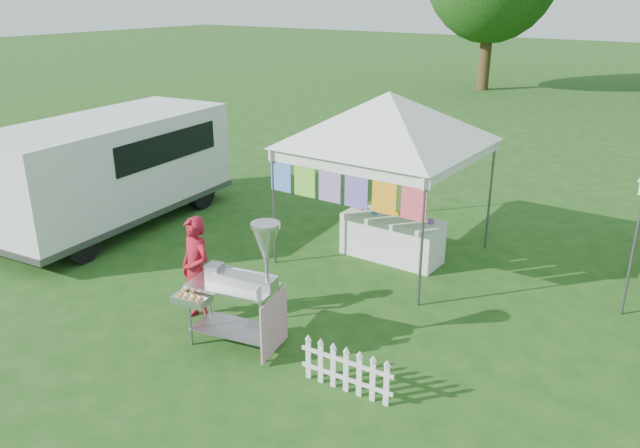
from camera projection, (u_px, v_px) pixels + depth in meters
The scene contains 7 objects.
ground at pixel (262, 335), 8.87m from camera, with size 120.00×120.00×0.00m, color #1C4614.
canopy_main at pixel (389, 92), 10.50m from camera, with size 4.24×4.24×3.45m.
donut_cart at pixel (244, 275), 8.19m from camera, with size 1.35×1.14×1.85m.
vendor at pixel (196, 270), 9.04m from camera, with size 0.58×0.38×1.60m, color maroon.
cargo_van at pixel (114, 168), 12.75m from camera, with size 2.71×5.53×2.21m.
picket_fence at pixel (346, 371), 7.53m from camera, with size 1.26×0.10×0.56m.
display_table at pixel (392, 238), 11.29m from camera, with size 1.80×0.70×0.79m, color white.
Camera 1 is at (5.09, -5.89, 4.61)m, focal length 35.00 mm.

